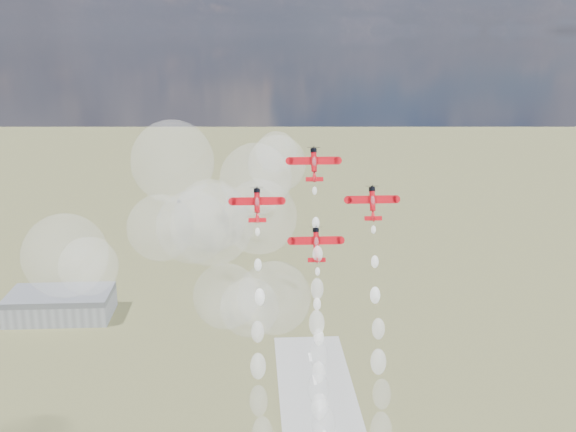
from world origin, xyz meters
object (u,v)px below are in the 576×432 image
(hangar, at_px, (60,305))
(plane_slot, at_px, (316,244))
(plane_lead, at_px, (314,164))
(plane_right, at_px, (372,203))
(plane_left, at_px, (257,204))

(hangar, distance_m, plane_slot, 223.97)
(plane_slot, bearing_deg, hangar, 121.92)
(hangar, height_order, plane_lead, plane_lead)
(plane_right, height_order, plane_slot, plane_right)
(plane_lead, bearing_deg, plane_slot, -90.00)
(plane_right, bearing_deg, plane_slot, -164.62)
(hangar, distance_m, plane_lead, 225.48)
(plane_lead, distance_m, plane_left, 15.66)
(plane_right, distance_m, plane_slot, 15.66)
(plane_left, height_order, plane_right, same)
(hangar, distance_m, plane_right, 231.06)
(plane_right, bearing_deg, hangar, 125.38)
(hangar, relative_size, plane_left, 4.58)
(hangar, relative_size, plane_slot, 4.58)
(plane_slot, bearing_deg, plane_left, 164.62)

